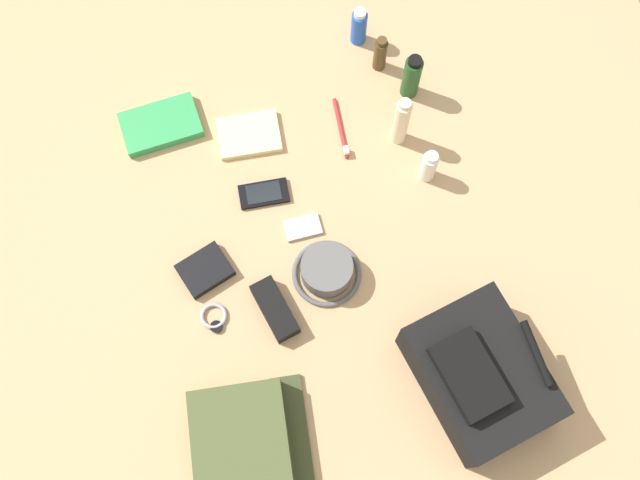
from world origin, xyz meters
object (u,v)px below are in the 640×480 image
object	(u,v)px
toothbrush	(341,131)
notepad	(249,135)
toiletry_pouch	(244,447)
wallet	(205,270)
shampoo_bottle	(412,77)
media_player	(303,227)
backpack	(479,375)
sunglasses_case	(275,309)
cell_phone	(264,194)
wristwatch	(214,317)
cologne_bottle	(380,54)
paperback_novel	(161,125)
bucket_hat	(327,271)
deodorant_spray	(359,27)
toothpaste_tube	(429,166)
lotion_bottle	(401,122)

from	to	relation	value
toothbrush	notepad	size ratio (longest dim) A/B	1.09
toiletry_pouch	wallet	size ratio (longest dim) A/B	2.54
shampoo_bottle	toothbrush	world-z (taller)	shampoo_bottle
toothbrush	media_player	bearing A→B (deg)	-37.96
backpack	sunglasses_case	world-z (taller)	backpack
backpack	sunglasses_case	distance (m)	0.46
cell_phone	wristwatch	distance (m)	0.32
wristwatch	notepad	xyz separation A→B (m)	(-0.42, 0.20, 0.00)
cologne_bottle	toothbrush	bearing A→B (deg)	-44.53
toiletry_pouch	paperback_novel	size ratio (longest dim) A/B	1.46
backpack	notepad	bearing A→B (deg)	-156.90
shampoo_bottle	paperback_novel	size ratio (longest dim) A/B	0.74
bucket_hat	toothbrush	world-z (taller)	bucket_hat
deodorant_spray	wristwatch	xyz separation A→B (m)	(0.60, -0.54, -0.05)
bucket_hat	toothpaste_tube	distance (m)	0.35
toiletry_pouch	sunglasses_case	size ratio (longest dim) A/B	1.99
bucket_hat	deodorant_spray	size ratio (longest dim) A/B	1.40
media_player	notepad	bearing A→B (deg)	-168.51
cologne_bottle	bucket_hat	bearing A→B (deg)	-31.16
lotion_bottle	toothbrush	xyz separation A→B (m)	(-0.05, -0.13, -0.08)
sunglasses_case	paperback_novel	bearing A→B (deg)	-176.78
backpack	paperback_novel	world-z (taller)	backpack
toiletry_pouch	deodorant_spray	distance (m)	1.05
sunglasses_case	cologne_bottle	bearing A→B (deg)	129.97
toiletry_pouch	lotion_bottle	size ratio (longest dim) A/B	1.65
shampoo_bottle	notepad	world-z (taller)	shampoo_bottle
lotion_bottle	sunglasses_case	size ratio (longest dim) A/B	1.21
deodorant_spray	paperback_novel	world-z (taller)	deodorant_spray
backpack	lotion_bottle	xyz separation A→B (m)	(-0.61, 0.04, 0.01)
toiletry_pouch	toothbrush	size ratio (longest dim) A/B	1.70
bucket_hat	media_player	bearing A→B (deg)	-170.98
bucket_hat	paperback_novel	world-z (taller)	bucket_hat
deodorant_spray	media_player	bearing A→B (deg)	-32.46
toothbrush	sunglasses_case	bearing A→B (deg)	-36.32
shampoo_bottle	cell_phone	bearing A→B (deg)	-69.23
deodorant_spray	toothpaste_tube	xyz separation A→B (m)	(0.41, 0.03, -0.00)
backpack	cell_phone	distance (m)	0.64
toothpaste_tube	toothbrush	xyz separation A→B (m)	(-0.17, -0.16, -0.04)
cell_phone	media_player	xyz separation A→B (m)	(0.11, 0.06, -0.00)
cologne_bottle	cell_phone	distance (m)	0.46
toiletry_pouch	notepad	world-z (taller)	toiletry_pouch
media_player	wristwatch	xyz separation A→B (m)	(0.15, -0.25, 0.00)
shampoo_bottle	toothbrush	distance (m)	0.21
paperback_novel	cell_phone	size ratio (longest dim) A/B	1.55
bucket_hat	cologne_bottle	size ratio (longest dim) A/B	1.43
sunglasses_case	wristwatch	bearing A→B (deg)	-112.38
paperback_novel	sunglasses_case	xyz separation A→B (m)	(0.53, 0.14, 0.01)
wristwatch	backpack	bearing A→B (deg)	59.02
lotion_bottle	sunglasses_case	distance (m)	0.53
cologne_bottle	lotion_bottle	world-z (taller)	lotion_bottle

